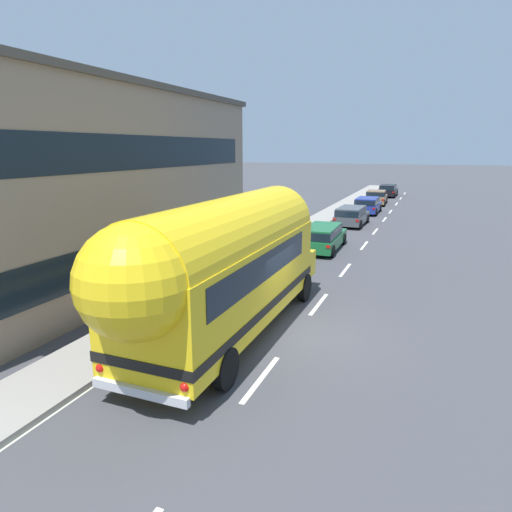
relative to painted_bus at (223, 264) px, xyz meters
The scene contains 10 objects.
ground_plane 3.19m from the painted_bus, 36.26° to the left, with size 300.00×300.00×0.00m, color #424247.
lane_markings 14.61m from the painted_bus, 92.88° to the left, with size 3.68×80.00×0.01m.
sidewalk_slab 11.85m from the painted_bus, 103.81° to the left, with size 2.01×90.00×0.15m, color gray.
roadside_building 10.42m from the painted_bus, 161.96° to the left, with size 10.56×18.05×7.84m.
painted_bus is the anchor object (origin of this frame).
car_lead 12.71m from the painted_bus, 90.86° to the left, with size 1.97×4.87×1.37m.
car_second 21.20m from the painted_bus, 90.40° to the left, with size 2.01×4.37×1.37m.
car_third 27.82m from the painted_bus, 89.96° to the left, with size 1.97×4.36×1.37m.
car_fourth 34.71m from the painted_bus, 90.22° to the left, with size 2.15×4.58×1.37m.
car_fifth 42.46m from the painted_bus, 89.69° to the left, with size 1.89×4.54×1.37m.
Camera 1 is at (3.54, -12.08, 5.46)m, focal length 31.19 mm.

